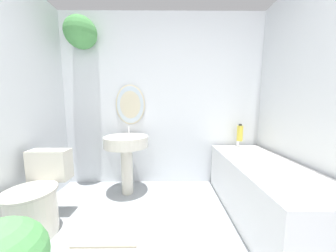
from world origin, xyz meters
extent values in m
cube|color=silver|center=(0.00, 2.27, 1.20)|extent=(2.90, 0.06, 2.40)
ellipsoid|color=beige|center=(-0.45, 2.23, 1.15)|extent=(0.42, 0.02, 0.56)
ellipsoid|color=silver|center=(-0.45, 2.22, 1.15)|extent=(0.38, 0.01, 0.52)
cylinder|color=silver|center=(-1.04, 2.12, 2.16)|extent=(0.18, 0.18, 0.10)
sphere|color=#4C934C|center=(-1.04, 2.12, 2.07)|extent=(0.40, 0.40, 0.40)
cylinder|color=beige|center=(-1.12, 1.20, 0.20)|extent=(0.39, 0.39, 0.40)
cylinder|color=#B1ADA0|center=(-1.12, 1.20, 0.41)|extent=(0.42, 0.42, 0.02)
cube|color=beige|center=(-1.12, 1.48, 0.55)|extent=(0.38, 0.16, 0.31)
cylinder|color=beige|center=(-0.45, 1.93, 0.31)|extent=(0.15, 0.15, 0.62)
cylinder|color=beige|center=(-0.45, 1.93, 0.69)|extent=(0.55, 0.55, 0.13)
cylinder|color=silver|center=(-0.45, 2.08, 0.80)|extent=(0.02, 0.02, 0.10)
cube|color=silver|center=(1.04, 1.43, 0.29)|extent=(0.65, 1.52, 0.57)
cube|color=beige|center=(1.04, 1.43, 0.55)|extent=(0.55, 1.42, 0.04)
cylinder|color=silver|center=(1.04, 2.09, 0.61)|extent=(0.04, 0.04, 0.08)
cylinder|color=gold|center=(1.07, 2.12, 0.76)|extent=(0.08, 0.08, 0.21)
cylinder|color=black|center=(1.07, 2.12, 0.88)|extent=(0.04, 0.04, 0.02)
cube|color=#B7A88E|center=(-0.45, 1.23, 0.01)|extent=(0.54, 0.35, 0.02)
camera|label=1|loc=(0.06, -0.17, 1.14)|focal=18.00mm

